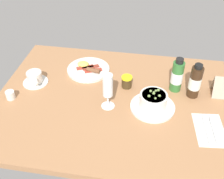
# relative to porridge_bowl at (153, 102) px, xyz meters

# --- Properties ---
(ground_plane) EXTENTS (1.10, 0.84, 0.03)m
(ground_plane) POSITION_rel_porridge_bowl_xyz_m (-0.18, 0.03, -0.05)
(ground_plane) COLOR #A8754C
(porridge_bowl) EXTENTS (0.20, 0.20, 0.08)m
(porridge_bowl) POSITION_rel_porridge_bowl_xyz_m (0.00, 0.00, 0.00)
(porridge_bowl) COLOR silver
(porridge_bowl) RESTS_ON ground_plane
(cutlery_setting) EXTENTS (0.14, 0.20, 0.01)m
(cutlery_setting) POSITION_rel_porridge_bowl_xyz_m (0.24, -0.09, -0.03)
(cutlery_setting) COLOR silver
(cutlery_setting) RESTS_ON ground_plane
(coffee_cup) EXTENTS (0.12, 0.12, 0.06)m
(coffee_cup) POSITION_rel_porridge_bowl_xyz_m (-0.59, 0.09, -0.01)
(coffee_cup) COLOR silver
(coffee_cup) RESTS_ON ground_plane
(creamer_jug) EXTENTS (0.05, 0.04, 0.05)m
(creamer_jug) POSITION_rel_porridge_bowl_xyz_m (-0.65, -0.04, -0.02)
(creamer_jug) COLOR silver
(creamer_jug) RESTS_ON ground_plane
(wine_glass) EXTENTS (0.06, 0.06, 0.17)m
(wine_glass) POSITION_rel_porridge_bowl_xyz_m (-0.20, -0.02, 0.07)
(wine_glass) COLOR white
(wine_glass) RESTS_ON ground_plane
(jam_jar) EXTENTS (0.05, 0.05, 0.06)m
(jam_jar) POSITION_rel_porridge_bowl_xyz_m (-0.13, 0.13, -0.01)
(jam_jar) COLOR #3E2F19
(jam_jar) RESTS_ON ground_plane
(sauce_bottle_green) EXTENTS (0.06, 0.06, 0.18)m
(sauce_bottle_green) POSITION_rel_porridge_bowl_xyz_m (0.10, 0.15, 0.04)
(sauce_bottle_green) COLOR #337233
(sauce_bottle_green) RESTS_ON ground_plane
(sauce_bottle_brown) EXTENTS (0.06, 0.06, 0.17)m
(sauce_bottle_brown) POSITION_rel_porridge_bowl_xyz_m (0.18, 0.12, 0.04)
(sauce_bottle_brown) COLOR #382314
(sauce_bottle_brown) RESTS_ON ground_plane
(breakfast_plate) EXTENTS (0.22, 0.22, 0.04)m
(breakfast_plate) POSITION_rel_porridge_bowl_xyz_m (-0.35, 0.24, -0.03)
(breakfast_plate) COLOR silver
(breakfast_plate) RESTS_ON ground_plane
(menu_card) EXTENTS (0.06, 0.08, 0.10)m
(menu_card) POSITION_rel_porridge_bowl_xyz_m (0.30, 0.15, 0.01)
(menu_card) COLOR tan
(menu_card) RESTS_ON ground_plane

